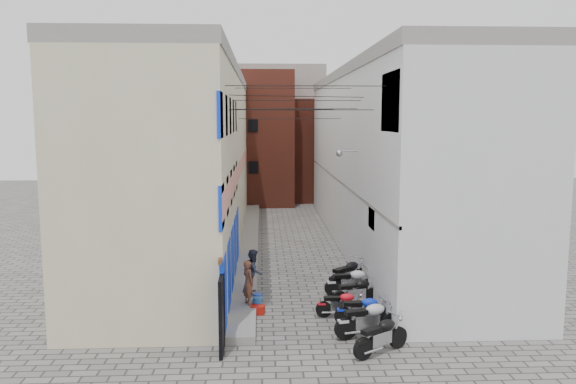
{
  "coord_description": "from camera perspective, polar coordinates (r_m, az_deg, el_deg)",
  "views": [
    {
      "loc": [
        -1.38,
        -15.49,
        6.49
      ],
      "look_at": [
        -0.13,
        11.19,
        3.0
      ],
      "focal_mm": 35.0,
      "sensor_mm": 36.0,
      "label": 1
    }
  ],
  "objects": [
    {
      "name": "far_shopfront",
      "position": [
        41.06,
        -0.72,
        0.04
      ],
      "size": [
        2.0,
        0.3,
        2.4
      ],
      "primitive_type": "cube",
      "color": "black",
      "rests_on": "ground"
    },
    {
      "name": "ground",
      "position": [
        16.85,
        2.31,
        -15.22
      ],
      "size": [
        90.0,
        90.0,
        0.0
      ],
      "primitive_type": "plane",
      "color": "#5D5A58",
      "rests_on": "ground"
    },
    {
      "name": "motorcycle_c",
      "position": [
        18.26,
        7.68,
        -11.66
      ],
      "size": [
        1.86,
        0.63,
        1.07
      ],
      "primitive_type": null,
      "rotation": [
        0.0,
        0.0,
        -1.6
      ],
      "color": "#0D2ACA",
      "rests_on": "ground"
    },
    {
      "name": "motorcycle_a",
      "position": [
        16.24,
        9.45,
        -14.04
      ],
      "size": [
        2.0,
        1.6,
        1.14
      ],
      "primitive_type": null,
      "rotation": [
        0.0,
        0.0,
        -0.99
      ],
      "color": "black",
      "rests_on": "ground"
    },
    {
      "name": "water_jug_far",
      "position": [
        19.76,
        -3.09,
        -10.97
      ],
      "size": [
        0.34,
        0.34,
        0.5
      ],
      "primitive_type": "cylinder",
      "rotation": [
        0.0,
        0.0,
        0.07
      ],
      "color": "blue",
      "rests_on": "ground"
    },
    {
      "name": "water_jug_near",
      "position": [
        19.46,
        -3.09,
        -11.3
      ],
      "size": [
        0.38,
        0.38,
        0.48
      ],
      "primitive_type": "cylinder",
      "rotation": [
        0.0,
        0.0,
        0.28
      ],
      "color": "#205AA2",
      "rests_on": "ground"
    },
    {
      "name": "red_crate",
      "position": [
        19.23,
        -3.1,
        -11.84
      ],
      "size": [
        0.49,
        0.39,
        0.28
      ],
      "primitive_type": "cube",
      "rotation": [
        0.0,
        0.0,
        -0.12
      ],
      "color": "#AA150C",
      "rests_on": "ground"
    },
    {
      "name": "motorcycle_g",
      "position": [
        21.82,
        6.11,
        -8.18
      ],
      "size": [
        2.1,
        1.95,
        1.26
      ],
      "primitive_type": null,
      "rotation": [
        0.0,
        0.0,
        -0.86
      ],
      "color": "black",
      "rests_on": "ground"
    },
    {
      "name": "building_far_brick_left",
      "position": [
        43.52,
        -3.5,
        5.47
      ],
      "size": [
        6.0,
        6.0,
        10.0
      ],
      "primitive_type": "cube",
      "color": "maroon",
      "rests_on": "ground"
    },
    {
      "name": "building_left",
      "position": [
        28.74,
        -9.88,
        3.36
      ],
      "size": [
        5.1,
        27.0,
        9.0
      ],
      "color": "#BEB590",
      "rests_on": "ground"
    },
    {
      "name": "building_right",
      "position": [
        29.26,
        9.94,
        3.44
      ],
      "size": [
        5.94,
        26.0,
        9.0
      ],
      "color": "silver",
      "rests_on": "ground"
    },
    {
      "name": "building_far_brick_right",
      "position": [
        45.77,
        2.83,
        4.32
      ],
      "size": [
        5.0,
        6.0,
        8.0
      ],
      "primitive_type": "cube",
      "color": "maroon",
      "rests_on": "ground"
    },
    {
      "name": "person_b",
      "position": [
        20.39,
        -3.51,
        -8.04
      ],
      "size": [
        0.69,
        0.84,
        1.6
      ],
      "primitive_type": "imported",
      "rotation": [
        0.0,
        0.0,
        1.45
      ],
      "color": "#2D3144",
      "rests_on": "plinth"
    },
    {
      "name": "overhead_wires",
      "position": [
        23.18,
        0.75,
        9.01
      ],
      "size": [
        5.8,
        13.02,
        1.32
      ],
      "color": "black",
      "rests_on": "ground"
    },
    {
      "name": "motorcycle_d",
      "position": [
        18.87,
        5.44,
        -11.13
      ],
      "size": [
        1.71,
        0.57,
        0.98
      ],
      "primitive_type": null,
      "rotation": [
        0.0,
        0.0,
        -1.59
      ],
      "color": "red",
      "rests_on": "ground"
    },
    {
      "name": "plinth",
      "position": [
        29.2,
        -3.94,
        -5.16
      ],
      "size": [
        0.9,
        26.0,
        0.25
      ],
      "primitive_type": "cube",
      "color": "gray",
      "rests_on": "ground"
    },
    {
      "name": "motorcycle_b",
      "position": [
        17.31,
        8.14,
        -12.48
      ],
      "size": [
        2.22,
        1.17,
        1.23
      ],
      "primitive_type": null,
      "rotation": [
        0.0,
        0.0,
        -1.32
      ],
      "color": "#B7B6BB",
      "rests_on": "ground"
    },
    {
      "name": "motorcycle_f",
      "position": [
        21.02,
        6.49,
        -8.92
      ],
      "size": [
        2.08,
        0.82,
        1.18
      ],
      "primitive_type": null,
      "rotation": [
        0.0,
        0.0,
        -1.48
      ],
      "color": "silver",
      "rests_on": "ground"
    },
    {
      "name": "building_far_concrete",
      "position": [
        49.52,
        -1.08,
        6.3
      ],
      "size": [
        8.0,
        5.0,
        11.0
      ],
      "primitive_type": "cube",
      "color": "gray",
      "rests_on": "ground"
    },
    {
      "name": "motorcycle_e",
      "position": [
        19.97,
        7.01,
        -9.9
      ],
      "size": [
        2.02,
        1.14,
        1.11
      ],
      "primitive_type": null,
      "rotation": [
        0.0,
        0.0,
        -1.28
      ],
      "color": "black",
      "rests_on": "ground"
    },
    {
      "name": "person_a",
      "position": [
        19.25,
        -4.07,
        -9.13
      ],
      "size": [
        0.58,
        0.66,
        1.51
      ],
      "primitive_type": "imported",
      "rotation": [
        0.0,
        0.0,
        2.07
      ],
      "color": "brown",
      "rests_on": "plinth"
    }
  ]
}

